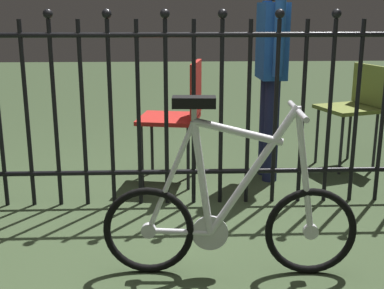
% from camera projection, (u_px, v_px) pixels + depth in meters
% --- Properties ---
extents(ground_plane, '(20.00, 20.00, 0.00)m').
position_uv_depth(ground_plane, '(163.00, 255.00, 2.74)').
color(ground_plane, '#314027').
extents(iron_fence, '(4.31, 0.07, 1.33)m').
position_uv_depth(iron_fence, '(150.00, 105.00, 3.29)').
color(iron_fence, black).
rests_on(iron_fence, ground).
extents(bicycle, '(1.24, 0.40, 0.89)m').
position_uv_depth(bicycle, '(229.00, 214.00, 2.48)').
color(bicycle, black).
rests_on(bicycle, ground).
extents(chair_olive, '(0.52, 0.52, 0.83)m').
position_uv_depth(chair_olive, '(356.00, 103.00, 4.15)').
color(chair_olive, black).
rests_on(chair_olive, ground).
extents(chair_red, '(0.50, 0.50, 0.91)m').
position_uv_depth(chair_red, '(180.00, 109.00, 3.75)').
color(chair_red, black).
rests_on(chair_red, ground).
extents(person_visitor, '(0.21, 0.48, 1.54)m').
position_uv_depth(person_visitor, '(271.00, 60.00, 3.76)').
color(person_visitor, '#191E3F').
rests_on(person_visitor, ground).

